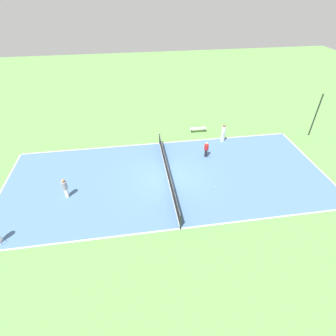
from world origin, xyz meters
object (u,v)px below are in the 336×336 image
Objects in this scene: bench at (198,129)px; player_baseline_gray at (65,187)px; tennis_net at (168,172)px; tennis_ball_left_sideline at (215,187)px; tennis_ball_right_alley at (251,154)px; player_coach_red at (206,149)px; tennis_ball_near_net at (159,200)px; player_near_white at (223,132)px; fence_post_back_left at (316,115)px.

player_baseline_gray is at bearing -145.73° from bench.
tennis_net is 3.65m from tennis_ball_left_sideline.
tennis_ball_left_sideline is at bearing -49.02° from tennis_ball_right_alley.
player_coach_red is at bearing -95.21° from bench.
player_coach_red is (4.24, -0.39, 0.40)m from bench.
player_baseline_gray is at bearing -102.52° from tennis_ball_near_net.
player_baseline_gray is at bearing -93.35° from tennis_ball_left_sideline.
player_coach_red is 0.80× the size of player_near_white.
player_baseline_gray is at bearing -58.33° from player_coach_red.
tennis_ball_near_net is at bearing -22.71° from tennis_net.
player_coach_red reaches higher than tennis_net.
tennis_ball_near_net is (0.77, -4.23, 0.00)m from tennis_ball_left_sideline.
tennis_ball_left_sideline is 4.30m from tennis_ball_near_net.
tennis_ball_near_net is (2.42, -1.01, -0.48)m from tennis_net.
tennis_ball_right_alley is at bearing 117.78° from tennis_ball_near_net.
tennis_ball_right_alley is 1.00× the size of tennis_ball_near_net.
player_near_white is 8.68m from fence_post_back_left.
player_coach_red reaches higher than tennis_ball_left_sideline.
tennis_ball_left_sideline is (3.98, -0.35, -0.73)m from player_coach_red.
player_baseline_gray is at bearing -75.74° from fence_post_back_left.
tennis_net is 7.67m from bench.
tennis_ball_near_net is at bearing -65.95° from fence_post_back_left.
bench is 10.75m from fence_post_back_left.
bench is (-6.57, 3.96, -0.14)m from tennis_net.
tennis_net is 7.32× the size of player_coach_red.
fence_post_back_left reaches higher than player_near_white.
tennis_ball_right_alley is (-3.11, 14.72, -0.82)m from player_baseline_gray.
fence_post_back_left is at bearing 114.05° from tennis_ball_near_net.
tennis_net is at bearing 99.13° from player_baseline_gray.
player_baseline_gray is 15.07m from tennis_ball_right_alley.
player_near_white is 25.27× the size of tennis_ball_left_sideline.
tennis_ball_near_net is at bearing 26.12° from player_near_white.
player_near_white is (2.07, 1.78, 0.62)m from bench.
fence_post_back_left is at bearing 118.68° from tennis_ball_left_sideline.
player_near_white is 9.72m from tennis_ball_near_net.
tennis_ball_near_net is at bearing 78.37° from player_baseline_gray.
tennis_net is 2.67m from tennis_ball_near_net.
player_near_white is 25.27× the size of tennis_ball_near_net.
fence_post_back_left reaches higher than tennis_net.
tennis_ball_right_alley is (2.43, 1.76, -0.95)m from player_near_white.
fence_post_back_left reaches higher than player_baseline_gray.
tennis_ball_near_net is (1.38, 6.20, -0.82)m from player_baseline_gray.
tennis_net is 15.11m from fence_post_back_left.
player_near_white is at bearing 114.04° from player_baseline_gray.
bench is at bearing 148.92° from tennis_net.
player_near_white is 6.72m from tennis_ball_left_sideline.
tennis_ball_near_net is (4.49, -8.52, 0.00)m from tennis_ball_right_alley.
fence_post_back_left is (-6.86, 15.38, 1.98)m from tennis_ball_near_net.
fence_post_back_left is at bearing -11.57° from bench.
player_coach_red is 20.13× the size of tennis_ball_left_sideline.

